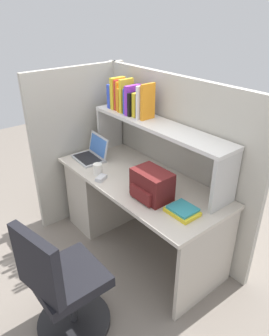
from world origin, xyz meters
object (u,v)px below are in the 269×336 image
object	(u,v)px
computer_mouse	(101,178)
paper_cup	(98,169)
laptop	(92,154)
backpack	(151,185)
office_chair	(63,289)

from	to	relation	value
computer_mouse	paper_cup	world-z (taller)	paper_cup
laptop	backpack	distance (m)	0.87
laptop	computer_mouse	bearing A→B (deg)	-22.39
laptop	office_chair	bearing A→B (deg)	-42.09
paper_cup	office_chair	bearing A→B (deg)	-48.45
paper_cup	computer_mouse	bearing A→B (deg)	-17.29
computer_mouse	paper_cup	xyz separation A→B (m)	(-0.09, 0.03, 0.04)
paper_cup	office_chair	distance (m)	1.03
backpack	office_chair	bearing A→B (deg)	-84.81
backpack	paper_cup	xyz separation A→B (m)	(-0.56, -0.12, -0.06)
backpack	office_chair	size ratio (longest dim) A/B	0.32
paper_cup	laptop	bearing A→B (deg)	156.20
paper_cup	office_chair	xyz separation A→B (m)	(0.63, -0.71, -0.39)
laptop	computer_mouse	xyz separation A→B (m)	(0.40, -0.16, -0.03)
laptop	office_chair	world-z (taller)	laptop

